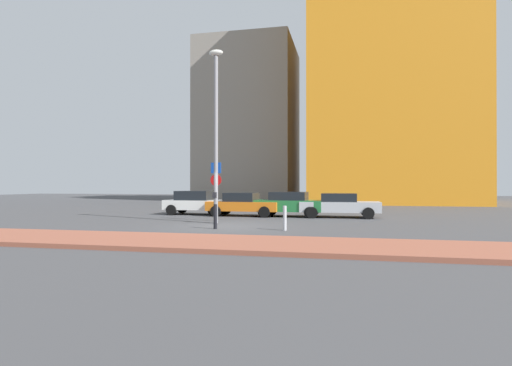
{
  "coord_description": "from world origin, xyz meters",
  "views": [
    {
      "loc": [
        5.38,
        -17.68,
        1.85
      ],
      "look_at": [
        1.26,
        1.03,
        1.95
      ],
      "focal_mm": 28.86,
      "sensor_mm": 36.0,
      "label": 1
    }
  ],
  "objects_px": {
    "parked_car_green": "(289,203)",
    "parking_meter": "(215,203)",
    "parked_car_orange": "(243,204)",
    "street_lamp": "(216,123)",
    "traffic_bollard_near": "(285,218)",
    "parked_car_white": "(196,202)",
    "parking_sign_post": "(216,184)",
    "traffic_bollard_mid": "(215,217)",
    "parked_car_silver": "(339,205)"
  },
  "relations": [
    {
      "from": "parking_sign_post",
      "to": "traffic_bollard_mid",
      "type": "relative_size",
      "value": 2.92
    },
    {
      "from": "parked_car_silver",
      "to": "parking_sign_post",
      "type": "relative_size",
      "value": 1.48
    },
    {
      "from": "parking_meter",
      "to": "traffic_bollard_mid",
      "type": "distance_m",
      "value": 2.44
    },
    {
      "from": "parking_sign_post",
      "to": "traffic_bollard_near",
      "type": "distance_m",
      "value": 5.66
    },
    {
      "from": "parked_car_green",
      "to": "parking_meter",
      "type": "height_order",
      "value": "parking_meter"
    },
    {
      "from": "parked_car_green",
      "to": "traffic_bollard_near",
      "type": "bearing_deg",
      "value": -83.5
    },
    {
      "from": "parking_meter",
      "to": "parked_car_orange",
      "type": "bearing_deg",
      "value": 88.14
    },
    {
      "from": "parking_sign_post",
      "to": "traffic_bollard_mid",
      "type": "xyz_separation_m",
      "value": [
        1.16,
        -3.66,
        -1.4
      ]
    },
    {
      "from": "parked_car_white",
      "to": "traffic_bollard_near",
      "type": "relative_size",
      "value": 3.95
    },
    {
      "from": "street_lamp",
      "to": "traffic_bollard_mid",
      "type": "distance_m",
      "value": 5.1
    },
    {
      "from": "parked_car_green",
      "to": "parked_car_orange",
      "type": "bearing_deg",
      "value": -178.09
    },
    {
      "from": "parking_sign_post",
      "to": "parked_car_silver",
      "type": "bearing_deg",
      "value": 31.0
    },
    {
      "from": "parked_car_white",
      "to": "parked_car_green",
      "type": "bearing_deg",
      "value": -4.64
    },
    {
      "from": "parking_sign_post",
      "to": "parked_car_white",
      "type": "bearing_deg",
      "value": 122.46
    },
    {
      "from": "street_lamp",
      "to": "parking_meter",
      "type": "bearing_deg",
      "value": -86.19
    },
    {
      "from": "parked_car_white",
      "to": "street_lamp",
      "type": "distance_m",
      "value": 7.38
    },
    {
      "from": "parked_car_white",
      "to": "street_lamp",
      "type": "xyz_separation_m",
      "value": [
        3.04,
        -5.33,
        4.1
      ]
    },
    {
      "from": "parked_car_silver",
      "to": "parking_meter",
      "type": "xyz_separation_m",
      "value": [
        -5.81,
        -5.11,
        0.25
      ]
    },
    {
      "from": "parked_car_white",
      "to": "traffic_bollard_near",
      "type": "bearing_deg",
      "value": -49.04
    },
    {
      "from": "parked_car_white",
      "to": "traffic_bollard_mid",
      "type": "xyz_separation_m",
      "value": [
        3.84,
        -7.86,
        -0.26
      ]
    },
    {
      "from": "street_lamp",
      "to": "traffic_bollard_near",
      "type": "distance_m",
      "value": 6.28
    },
    {
      "from": "parking_sign_post",
      "to": "traffic_bollard_mid",
      "type": "bearing_deg",
      "value": -72.35
    },
    {
      "from": "parked_car_green",
      "to": "traffic_bollard_near",
      "type": "distance_m",
      "value": 7.39
    },
    {
      "from": "parking_sign_post",
      "to": "street_lamp",
      "type": "relative_size",
      "value": 0.36
    },
    {
      "from": "parked_car_green",
      "to": "traffic_bollard_near",
      "type": "xyz_separation_m",
      "value": [
        0.84,
        -7.34,
        -0.27
      ]
    },
    {
      "from": "parked_car_green",
      "to": "traffic_bollard_mid",
      "type": "bearing_deg",
      "value": -106.05
    },
    {
      "from": "parked_car_orange",
      "to": "traffic_bollard_near",
      "type": "bearing_deg",
      "value": -63.76
    },
    {
      "from": "street_lamp",
      "to": "traffic_bollard_mid",
      "type": "bearing_deg",
      "value": -72.47
    },
    {
      "from": "parking_meter",
      "to": "traffic_bollard_mid",
      "type": "relative_size",
      "value": 1.45
    },
    {
      "from": "street_lamp",
      "to": "traffic_bollard_mid",
      "type": "xyz_separation_m",
      "value": [
        0.8,
        -2.52,
        -4.35
      ]
    },
    {
      "from": "traffic_bollard_near",
      "to": "traffic_bollard_mid",
      "type": "height_order",
      "value": "traffic_bollard_mid"
    },
    {
      "from": "street_lamp",
      "to": "parking_sign_post",
      "type": "bearing_deg",
      "value": 107.91
    },
    {
      "from": "parked_car_silver",
      "to": "traffic_bollard_near",
      "type": "bearing_deg",
      "value": -105.76
    },
    {
      "from": "parked_car_green",
      "to": "parking_meter",
      "type": "distance_m",
      "value": 5.88
    },
    {
      "from": "traffic_bollard_near",
      "to": "parking_sign_post",
      "type": "bearing_deg",
      "value": 138.68
    },
    {
      "from": "parked_car_orange",
      "to": "traffic_bollard_mid",
      "type": "relative_size",
      "value": 4.23
    },
    {
      "from": "street_lamp",
      "to": "traffic_bollard_near",
      "type": "xyz_separation_m",
      "value": [
        3.75,
        -2.49,
        -4.37
      ]
    },
    {
      "from": "parked_car_orange",
      "to": "traffic_bollard_near",
      "type": "relative_size",
      "value": 4.38
    },
    {
      "from": "parking_meter",
      "to": "parked_car_silver",
      "type": "bearing_deg",
      "value": 41.36
    },
    {
      "from": "parked_car_white",
      "to": "parking_sign_post",
      "type": "relative_size",
      "value": 1.31
    },
    {
      "from": "parked_car_orange",
      "to": "parked_car_green",
      "type": "relative_size",
      "value": 1.11
    },
    {
      "from": "parked_car_orange",
      "to": "traffic_bollard_near",
      "type": "distance_m",
      "value": 8.08
    },
    {
      "from": "parked_car_silver",
      "to": "parking_meter",
      "type": "relative_size",
      "value": 2.99
    },
    {
      "from": "parking_meter",
      "to": "parked_car_white",
      "type": "bearing_deg",
      "value": 118.65
    },
    {
      "from": "parked_car_white",
      "to": "parking_meter",
      "type": "xyz_separation_m",
      "value": [
        3.06,
        -5.59,
        0.19
      ]
    },
    {
      "from": "parked_car_orange",
      "to": "street_lamp",
      "type": "distance_m",
      "value": 6.32
    },
    {
      "from": "traffic_bollard_near",
      "to": "parking_meter",
      "type": "bearing_deg",
      "value": 149.18
    },
    {
      "from": "parked_car_orange",
      "to": "street_lamp",
      "type": "bearing_deg",
      "value": -92.17
    },
    {
      "from": "parked_car_white",
      "to": "parked_car_silver",
      "type": "height_order",
      "value": "parked_car_white"
    },
    {
      "from": "parked_car_silver",
      "to": "street_lamp",
      "type": "height_order",
      "value": "street_lamp"
    }
  ]
}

